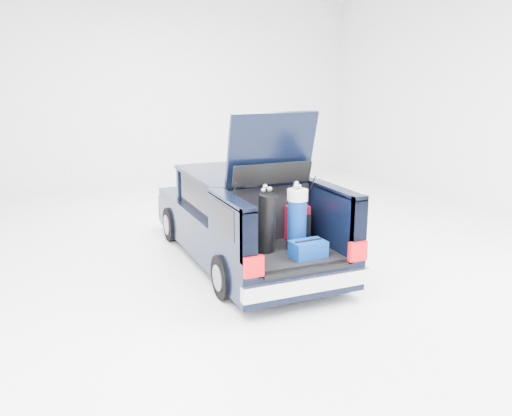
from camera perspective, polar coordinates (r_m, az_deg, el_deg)
name	(u,v)px	position (r m, az deg, el deg)	size (l,w,h in m)	color
ground	(244,259)	(8.93, -1.26, -5.42)	(14.00, 14.00, 0.00)	white
car	(241,218)	(8.82, -1.55, -1.09)	(1.87, 4.65, 2.47)	black
red_suitcase	(298,223)	(7.89, 4.41, -1.61)	(0.35, 0.25, 0.54)	maroon
black_golf_bag	(266,223)	(7.29, 1.10, -1.56)	(0.26, 0.36, 0.93)	black
blue_golf_bag	(297,219)	(7.47, 4.34, -1.11)	(0.32, 0.32, 0.95)	black
blue_duffel	(308,249)	(7.24, 5.52, -4.31)	(0.47, 0.32, 0.24)	navy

